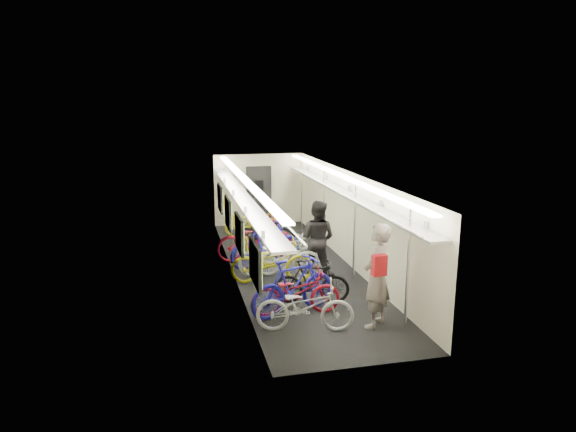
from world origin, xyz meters
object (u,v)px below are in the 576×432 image
bicycle_1 (293,286)px  passenger_mid (317,238)px  backpack (379,265)px  passenger_near (377,276)px  bicycle_0 (305,307)px

bicycle_1 → passenger_mid: (1.10, 2.14, 0.34)m
passenger_mid → backpack: (0.19, -3.29, 0.36)m
bicycle_1 → backpack: (1.29, -1.15, 0.70)m
bicycle_1 → passenger_near: (1.36, -0.89, 0.41)m
bicycle_1 → passenger_near: size_ratio=0.97×
bicycle_1 → passenger_near: bearing=-144.3°
bicycle_0 → backpack: backpack is taller
bicycle_0 → passenger_near: passenger_near is taller
passenger_mid → backpack: bearing=131.0°
passenger_mid → bicycle_0: bearing=107.6°
bicycle_0 → passenger_near: (1.33, -0.09, 0.52)m
bicycle_0 → bicycle_1: bearing=15.6°
bicycle_1 → bicycle_0: bearing=160.7°
passenger_near → backpack: passenger_near is taller
bicycle_0 → passenger_near: size_ratio=0.91×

